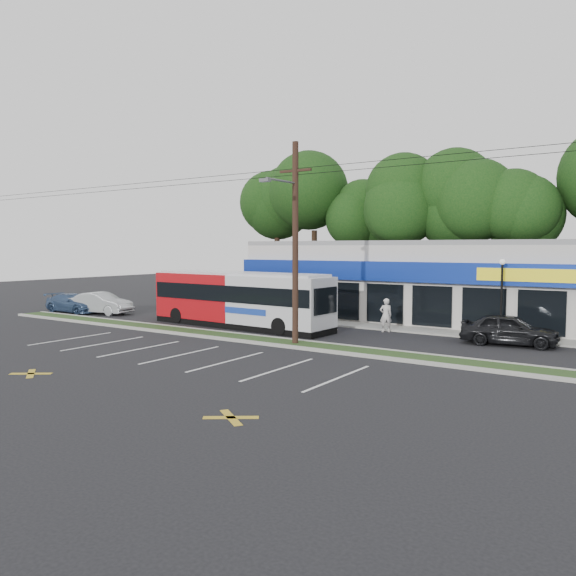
# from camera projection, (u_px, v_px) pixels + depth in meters

# --- Properties ---
(ground) EXTENTS (120.00, 120.00, 0.00)m
(ground) POSITION_uv_depth(u_px,v_px,m) (236.00, 342.00, 28.79)
(ground) COLOR black
(ground) RESTS_ON ground
(grass_strip) EXTENTS (40.00, 1.60, 0.12)m
(grass_strip) POSITION_uv_depth(u_px,v_px,m) (248.00, 339.00, 29.62)
(grass_strip) COLOR #223817
(grass_strip) RESTS_ON ground
(curb_south) EXTENTS (40.00, 0.25, 0.14)m
(curb_south) POSITION_uv_depth(u_px,v_px,m) (238.00, 341.00, 28.91)
(curb_south) COLOR #9E9E93
(curb_south) RESTS_ON ground
(curb_north) EXTENTS (40.00, 0.25, 0.14)m
(curb_north) POSITION_uv_depth(u_px,v_px,m) (257.00, 336.00, 30.32)
(curb_north) COLOR #9E9E93
(curb_north) RESTS_ON ground
(sidewalk) EXTENTS (32.00, 2.20, 0.10)m
(sidewalk) POSITION_uv_depth(u_px,v_px,m) (397.00, 328.00, 33.45)
(sidewalk) COLOR #9E9E93
(sidewalk) RESTS_ON ground
(strip_mall) EXTENTS (25.00, 12.55, 5.30)m
(strip_mall) POSITION_uv_depth(u_px,v_px,m) (444.00, 279.00, 38.70)
(strip_mall) COLOR beige
(strip_mall) RESTS_ON ground
(utility_pole) EXTENTS (50.00, 2.77, 10.00)m
(utility_pole) POSITION_uv_depth(u_px,v_px,m) (292.00, 236.00, 27.59)
(utility_pole) COLOR black
(utility_pole) RESTS_ON ground
(lamp_post) EXTENTS (0.30, 0.30, 4.25)m
(lamp_post) POSITION_uv_depth(u_px,v_px,m) (502.00, 289.00, 29.75)
(lamp_post) COLOR black
(lamp_post) RESTS_ON ground
(tree_line) EXTENTS (46.76, 6.76, 11.83)m
(tree_line) POSITION_uv_depth(u_px,v_px,m) (467.00, 205.00, 47.46)
(tree_line) COLOR black
(tree_line) RESTS_ON ground
(metrobus) EXTENTS (12.61, 3.28, 3.36)m
(metrobus) POSITION_uv_depth(u_px,v_px,m) (240.00, 298.00, 34.25)
(metrobus) COLOR #AB0D13
(metrobus) RESTS_ON ground
(car_dark) EXTENTS (4.83, 2.42, 1.58)m
(car_dark) POSITION_uv_depth(u_px,v_px,m) (509.00, 329.00, 27.89)
(car_dark) COLOR black
(car_dark) RESTS_ON ground
(car_silver) EXTENTS (5.01, 2.49, 1.58)m
(car_silver) POSITION_uv_depth(u_px,v_px,m) (101.00, 303.00, 40.93)
(car_silver) COLOR #A9ADB1
(car_silver) RESTS_ON ground
(car_blue) EXTENTS (4.92, 2.15, 1.41)m
(car_blue) POSITION_uv_depth(u_px,v_px,m) (74.00, 303.00, 41.93)
(car_blue) COLOR #31496E
(car_blue) RESTS_ON ground
(pedestrian_a) EXTENTS (0.84, 0.81, 1.95)m
(pedestrian_a) POSITION_uv_depth(u_px,v_px,m) (386.00, 315.00, 32.24)
(pedestrian_a) COLOR beige
(pedestrian_a) RESTS_ON ground
(pedestrian_b) EXTENTS (1.03, 0.89, 1.82)m
(pedestrian_b) POSITION_uv_depth(u_px,v_px,m) (330.00, 315.00, 32.82)
(pedestrian_b) COLOR beige
(pedestrian_b) RESTS_ON ground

